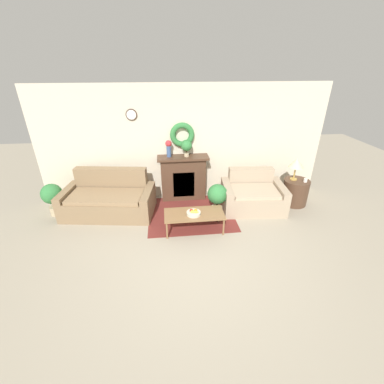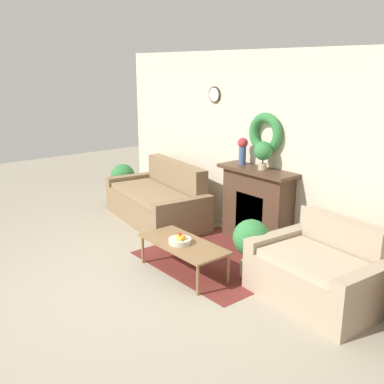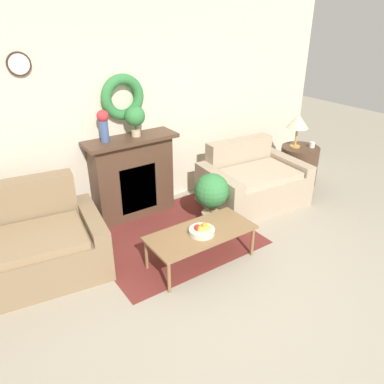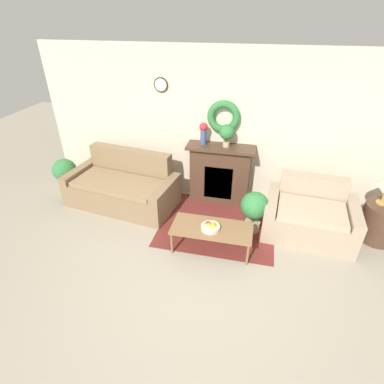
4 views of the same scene
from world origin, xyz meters
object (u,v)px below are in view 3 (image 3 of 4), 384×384
table_lamp (298,122)px  mug (312,145)px  couch_left (5,252)px  potted_plant_on_mantel (135,117)px  potted_plant_floor_by_loveseat (212,194)px  fruit_bowl (202,231)px  coffee_table (201,234)px  fireplace (133,176)px  loveseat_right (252,182)px  vase_on_mantel_left (103,123)px  side_table_by_loveseat (298,165)px

table_lamp → mug: table_lamp is taller
mug → couch_left: bearing=177.7°
potted_plant_on_mantel → potted_plant_floor_by_loveseat: size_ratio=0.55×
fruit_bowl → potted_plant_on_mantel: size_ratio=0.72×
couch_left → coffee_table: 2.04m
fireplace → potted_plant_floor_by_loveseat: (0.69, -0.84, -0.11)m
loveseat_right → potted_plant_floor_by_loveseat: 0.90m
vase_on_mantel_left → couch_left: bearing=-160.0°
fireplace → table_lamp: (2.56, -0.52, 0.46)m
side_table_by_loveseat → coffee_table: bearing=-161.8°
fruit_bowl → couch_left: bearing=152.2°
couch_left → table_lamp: table_lamp is taller
fireplace → potted_plant_floor_by_loveseat: fireplace is taller
table_lamp → vase_on_mantel_left: vase_on_mantel_left is taller
fireplace → table_lamp: table_lamp is taller
coffee_table → potted_plant_on_mantel: 1.72m
fireplace → fruit_bowl: (0.08, -1.45, -0.12)m
coffee_table → vase_on_mantel_left: 1.77m
table_lamp → potted_plant_on_mantel: potted_plant_on_mantel is taller
mug → vase_on_mantel_left: size_ratio=0.21×
couch_left → table_lamp: bearing=7.8°
mug → potted_plant_floor_by_loveseat: potted_plant_floor_by_loveseat is taller
table_lamp → mug: size_ratio=6.30×
side_table_by_loveseat → table_lamp: bearing=141.3°
fireplace → loveseat_right: fireplace is taller
potted_plant_floor_by_loveseat → fireplace: bearing=129.4°
fireplace → table_lamp: size_ratio=2.29×
loveseat_right → potted_plant_floor_by_loveseat: (-0.88, -0.18, 0.14)m
coffee_table → fruit_bowl: fruit_bowl is taller
couch_left → side_table_by_loveseat: bearing=7.0°
couch_left → fruit_bowl: size_ratio=7.45×
potted_plant_on_mantel → potted_plant_floor_by_loveseat: (0.60, -0.82, -0.91)m
side_table_by_loveseat → potted_plant_on_mantel: 2.82m
vase_on_mantel_left → table_lamp: bearing=-10.4°
mug → table_lamp: bearing=141.8°
potted_plant_on_mantel → table_lamp: bearing=-11.6°
fireplace → mug: fireplace is taller
coffee_table → table_lamp: bearing=20.0°
fireplace → side_table_by_loveseat: 2.71m
potted_plant_floor_by_loveseat → fruit_bowl: bearing=-134.3°
fruit_bowl → side_table_by_loveseat: 2.70m
potted_plant_on_mantel → loveseat_right: bearing=-23.4°
fruit_bowl → table_lamp: bearing=20.6°
couch_left → side_table_by_loveseat: (4.36, -0.08, -0.02)m
couch_left → table_lamp: size_ratio=3.96×
fireplace → coffee_table: 1.43m
mug → coffee_table: bearing=-164.7°
couch_left → potted_plant_on_mantel: size_ratio=5.33×
fireplace → loveseat_right: 1.71m
coffee_table → potted_plant_on_mantel: size_ratio=3.05×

